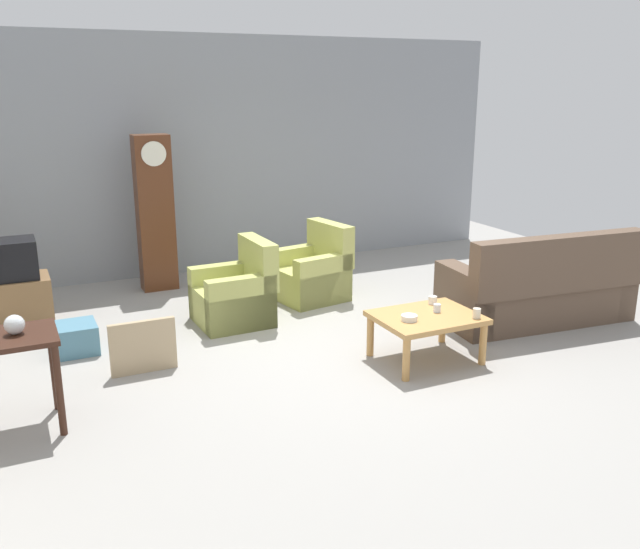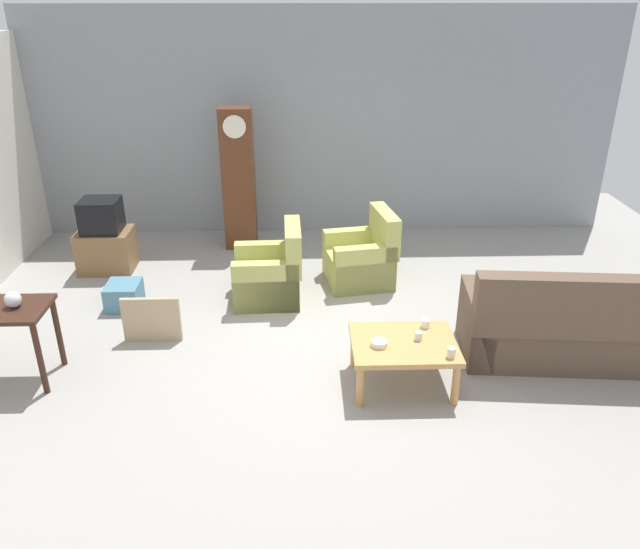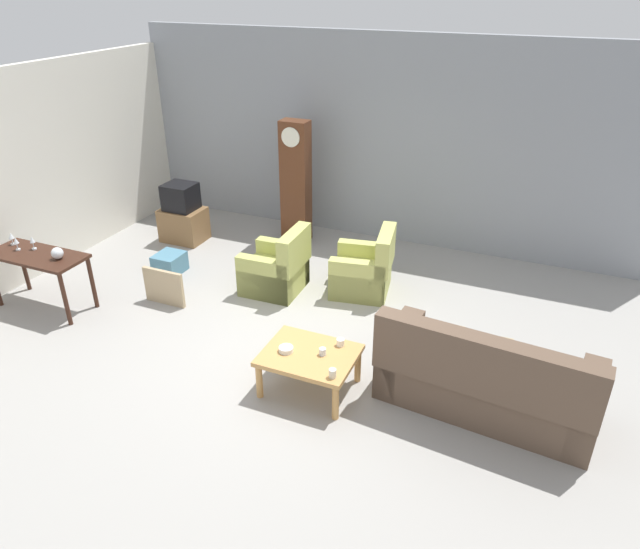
{
  "view_description": "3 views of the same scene",
  "coord_description": "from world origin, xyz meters",
  "px_view_note": "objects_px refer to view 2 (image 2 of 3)",
  "views": [
    {
      "loc": [
        -2.96,
        -5.62,
        2.57
      ],
      "look_at": [
        -0.04,
        0.53,
        0.65
      ],
      "focal_mm": 38.22,
      "sensor_mm": 36.0,
      "label": 1
    },
    {
      "loc": [
        -0.36,
        -5.39,
        3.4
      ],
      "look_at": [
        -0.17,
        0.55,
        0.63
      ],
      "focal_mm": 34.75,
      "sensor_mm": 36.0,
      "label": 2
    },
    {
      "loc": [
        2.58,
        -4.98,
        3.94
      ],
      "look_at": [
        0.29,
        0.36,
        0.87
      ],
      "focal_mm": 32.23,
      "sensor_mm": 36.0,
      "label": 3
    }
  ],
  "objects_px": {
    "tv_stand_cabinet": "(107,250)",
    "cup_cream_tall": "(451,353)",
    "tv_crt": "(101,215)",
    "armchair_olive_near": "(271,275)",
    "grandfather_clock": "(239,180)",
    "cup_white_porcelain": "(425,324)",
    "storage_box_blue": "(124,295)",
    "armchair_olive_far": "(362,259)",
    "coffee_table_wood": "(404,348)",
    "cup_blue_rimmed": "(418,336)",
    "framed_picture_leaning": "(152,320)",
    "glass_dome_cloche": "(13,299)",
    "bowl_white_stacked": "(379,343)",
    "couch_floral": "(573,328)"
  },
  "relations": [
    {
      "from": "tv_stand_cabinet",
      "to": "cup_cream_tall",
      "type": "distance_m",
      "value": 4.86
    },
    {
      "from": "tv_crt",
      "to": "armchair_olive_near",
      "type": "bearing_deg",
      "value": -22.77
    },
    {
      "from": "tv_crt",
      "to": "grandfather_clock",
      "type": "bearing_deg",
      "value": 23.82
    },
    {
      "from": "tv_stand_cabinet",
      "to": "cup_white_porcelain",
      "type": "bearing_deg",
      "value": -33.39
    },
    {
      "from": "tv_crt",
      "to": "cup_white_porcelain",
      "type": "distance_m",
      "value": 4.45
    },
    {
      "from": "tv_stand_cabinet",
      "to": "storage_box_blue",
      "type": "xyz_separation_m",
      "value": [
        0.48,
        -1.06,
        -0.13
      ]
    },
    {
      "from": "tv_stand_cabinet",
      "to": "storage_box_blue",
      "type": "height_order",
      "value": "tv_stand_cabinet"
    },
    {
      "from": "armchair_olive_far",
      "to": "coffee_table_wood",
      "type": "xyz_separation_m",
      "value": [
        0.16,
        -2.23,
        0.08
      ]
    },
    {
      "from": "cup_white_porcelain",
      "to": "cup_blue_rimmed",
      "type": "height_order",
      "value": "cup_blue_rimmed"
    },
    {
      "from": "armchair_olive_near",
      "to": "cup_cream_tall",
      "type": "relative_size",
      "value": 9.78
    },
    {
      "from": "grandfather_clock",
      "to": "storage_box_blue",
      "type": "relative_size",
      "value": 4.7
    },
    {
      "from": "framed_picture_leaning",
      "to": "cup_white_porcelain",
      "type": "distance_m",
      "value": 2.82
    },
    {
      "from": "armchair_olive_near",
      "to": "cup_cream_tall",
      "type": "height_order",
      "value": "armchair_olive_near"
    },
    {
      "from": "glass_dome_cloche",
      "to": "armchair_olive_near",
      "type": "bearing_deg",
      "value": 35.18
    },
    {
      "from": "tv_stand_cabinet",
      "to": "framed_picture_leaning",
      "type": "xyz_separation_m",
      "value": [
        0.97,
        -1.84,
        -0.02
      ]
    },
    {
      "from": "glass_dome_cloche",
      "to": "bowl_white_stacked",
      "type": "height_order",
      "value": "glass_dome_cloche"
    },
    {
      "from": "framed_picture_leaning",
      "to": "glass_dome_cloche",
      "type": "height_order",
      "value": "glass_dome_cloche"
    },
    {
      "from": "cup_white_porcelain",
      "to": "cup_blue_rimmed",
      "type": "distance_m",
      "value": 0.25
    },
    {
      "from": "glass_dome_cloche",
      "to": "cup_blue_rimmed",
      "type": "bearing_deg",
      "value": -2.83
    },
    {
      "from": "grandfather_clock",
      "to": "glass_dome_cloche",
      "type": "bearing_deg",
      "value": -118.46
    },
    {
      "from": "bowl_white_stacked",
      "to": "cup_white_porcelain",
      "type": "bearing_deg",
      "value": 33.86
    },
    {
      "from": "armchair_olive_near",
      "to": "storage_box_blue",
      "type": "xyz_separation_m",
      "value": [
        -1.7,
        -0.15,
        -0.16
      ]
    },
    {
      "from": "cup_blue_rimmed",
      "to": "couch_floral",
      "type": "bearing_deg",
      "value": 12.01
    },
    {
      "from": "glass_dome_cloche",
      "to": "bowl_white_stacked",
      "type": "xyz_separation_m",
      "value": [
        3.3,
        -0.27,
        -0.36
      ]
    },
    {
      "from": "tv_stand_cabinet",
      "to": "tv_crt",
      "type": "xyz_separation_m",
      "value": [
        0.0,
        0.0,
        0.48
      ]
    },
    {
      "from": "coffee_table_wood",
      "to": "cup_cream_tall",
      "type": "relative_size",
      "value": 10.21
    },
    {
      "from": "coffee_table_wood",
      "to": "tv_stand_cabinet",
      "type": "xyz_separation_m",
      "value": [
        -3.47,
        2.71,
        -0.12
      ]
    },
    {
      "from": "tv_crt",
      "to": "cup_white_porcelain",
      "type": "bearing_deg",
      "value": -33.39
    },
    {
      "from": "couch_floral",
      "to": "cup_white_porcelain",
      "type": "relative_size",
      "value": 26.04
    },
    {
      "from": "tv_crt",
      "to": "bowl_white_stacked",
      "type": "bearing_deg",
      "value": -40.58
    },
    {
      "from": "coffee_table_wood",
      "to": "cup_cream_tall",
      "type": "xyz_separation_m",
      "value": [
        0.37,
        -0.27,
        0.11
      ]
    },
    {
      "from": "glass_dome_cloche",
      "to": "cup_white_porcelain",
      "type": "height_order",
      "value": "glass_dome_cloche"
    },
    {
      "from": "cup_cream_tall",
      "to": "storage_box_blue",
      "type": "bearing_deg",
      "value": 150.29
    },
    {
      "from": "framed_picture_leaning",
      "to": "bowl_white_stacked",
      "type": "bearing_deg",
      "value": -22.28
    },
    {
      "from": "tv_crt",
      "to": "cup_white_porcelain",
      "type": "relative_size",
      "value": 5.75
    },
    {
      "from": "grandfather_clock",
      "to": "tv_crt",
      "type": "height_order",
      "value": "grandfather_clock"
    },
    {
      "from": "armchair_olive_near",
      "to": "armchair_olive_far",
      "type": "bearing_deg",
      "value": 21.08
    },
    {
      "from": "couch_floral",
      "to": "cup_cream_tall",
      "type": "xyz_separation_m",
      "value": [
        -1.37,
        -0.64,
        0.15
      ]
    },
    {
      "from": "coffee_table_wood",
      "to": "cup_white_porcelain",
      "type": "distance_m",
      "value": 0.37
    },
    {
      "from": "grandfather_clock",
      "to": "cup_white_porcelain",
      "type": "distance_m",
      "value": 3.81
    },
    {
      "from": "armchair_olive_near",
      "to": "storage_box_blue",
      "type": "distance_m",
      "value": 1.71
    },
    {
      "from": "bowl_white_stacked",
      "to": "grandfather_clock",
      "type": "bearing_deg",
      "value": 113.63
    },
    {
      "from": "grandfather_clock",
      "to": "tv_stand_cabinet",
      "type": "bearing_deg",
      "value": -156.18
    },
    {
      "from": "storage_box_blue",
      "to": "bowl_white_stacked",
      "type": "height_order",
      "value": "bowl_white_stacked"
    },
    {
      "from": "cup_blue_rimmed",
      "to": "cup_white_porcelain",
      "type": "bearing_deg",
      "value": 64.89
    },
    {
      "from": "armchair_olive_far",
      "to": "coffee_table_wood",
      "type": "relative_size",
      "value": 0.96
    },
    {
      "from": "coffee_table_wood",
      "to": "cup_white_porcelain",
      "type": "bearing_deg",
      "value": 46.92
    },
    {
      "from": "cup_cream_tall",
      "to": "bowl_white_stacked",
      "type": "distance_m",
      "value": 0.64
    },
    {
      "from": "cup_white_porcelain",
      "to": "bowl_white_stacked",
      "type": "distance_m",
      "value": 0.58
    },
    {
      "from": "coffee_table_wood",
      "to": "grandfather_clock",
      "type": "bearing_deg",
      "value": 117.19
    }
  ]
}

